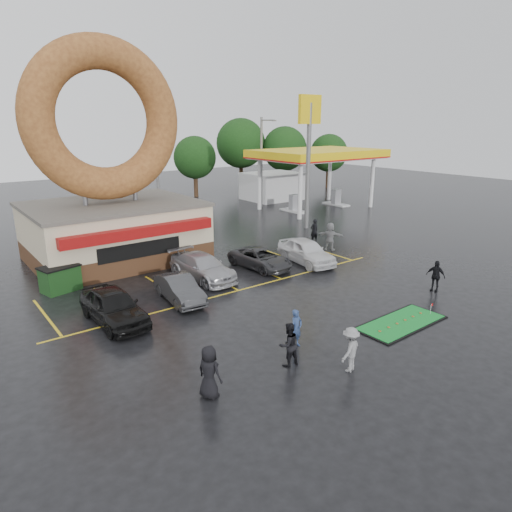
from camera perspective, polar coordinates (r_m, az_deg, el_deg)
ground at (r=21.81m, az=3.00°, el=-6.86°), size 120.00×120.00×0.00m
donut_shop at (r=30.21m, az=-17.72°, el=7.81°), size 10.20×8.70×13.50m
gas_station at (r=49.21m, az=5.19°, el=10.72°), size 12.30×13.65×5.90m
shell_sign at (r=37.67m, az=6.63°, el=14.52°), size 2.20×0.36×10.60m
streetlight_mid at (r=40.12m, az=-12.22°, el=10.66°), size 0.40×2.21×9.00m
streetlight_right at (r=47.28m, az=0.74°, el=11.87°), size 0.40×2.21×9.00m
tree_far_a at (r=59.82m, az=3.60°, el=13.22°), size 5.60×5.60×8.00m
tree_far_b at (r=62.53m, az=9.09°, el=12.59°), size 4.90×4.90×7.00m
tree_far_c at (r=60.46m, az=-1.90°, el=13.89°), size 6.30×6.30×9.00m
tree_far_d at (r=54.55m, az=-7.65°, el=12.10°), size 4.90×4.90×7.00m
car_black at (r=21.27m, az=-17.38°, el=-6.00°), size 1.98×4.61×1.55m
car_dgrey at (r=23.04m, az=-9.56°, el=-4.04°), size 1.72×4.01×1.28m
car_silver at (r=25.98m, az=-6.70°, el=-1.38°), size 2.32×4.99×1.41m
car_grey at (r=27.76m, az=0.54°, el=-0.31°), size 2.42×4.52×1.21m
car_white at (r=28.84m, az=6.29°, el=0.60°), size 2.43×4.77×1.55m
person_blue at (r=18.31m, az=5.06°, el=-9.00°), size 0.62×0.45×1.57m
person_blackjkt at (r=16.96m, az=4.08°, el=-10.98°), size 0.86×0.70×1.67m
person_hoodie at (r=16.92m, az=11.71°, el=-11.37°), size 1.21×0.90×1.67m
person_bystander at (r=15.21m, az=-5.87°, el=-14.22°), size 0.84×1.02×1.81m
person_cameraman at (r=25.75m, az=21.52°, el=-2.33°), size 0.63×1.05×1.67m
person_walker_near at (r=31.96m, az=9.24°, el=2.43°), size 1.45×1.83×1.94m
person_walker_far at (r=33.73m, az=7.29°, el=3.13°), size 0.71×0.53×1.79m
dumpster at (r=26.15m, az=-23.27°, el=-2.67°), size 2.03×1.58×1.30m
putting_green at (r=21.48m, az=17.67°, el=-7.96°), size 4.51×2.02×0.56m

